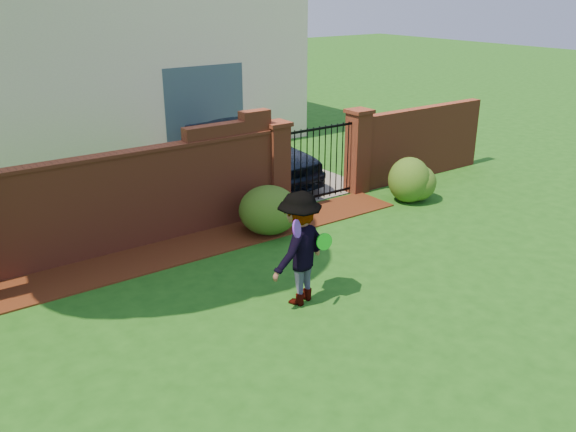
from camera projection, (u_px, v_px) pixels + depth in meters
ground at (299, 331)px, 8.15m from camera, size 80.00×80.00×0.01m
mulch_bed at (136, 262)px, 10.16m from camera, size 11.10×1.08×0.03m
brick_wall at (53, 213)px, 9.75m from camera, size 8.70×0.31×2.16m
brick_wall_return at (420, 143)px, 14.48m from camera, size 4.00×0.25×1.70m
pillar_left at (276, 167)px, 12.15m from camera, size 0.50×0.50×1.88m
pillar_right at (358, 151)px, 13.35m from camera, size 0.50×0.50×1.88m
iron_gate at (319, 163)px, 12.79m from camera, size 1.78×0.03×1.60m
driveway at (226, 160)px, 16.12m from camera, size 3.20×8.00×0.01m
house at (71, 33)px, 16.67m from camera, size 12.40×6.40×6.30m
car at (256, 152)px, 14.16m from camera, size 1.82×4.32×1.46m
shrub_left at (269, 210)px, 11.23m from camera, size 1.12×1.12×0.92m
shrub_middle at (409, 180)px, 12.88m from camera, size 0.90×0.90×0.98m
shrub_right at (415, 183)px, 13.00m from camera, size 0.91×0.91×0.80m
man at (301, 249)px, 8.60m from camera, size 1.24×0.95×1.70m
frisbee_purple at (297, 229)px, 8.07m from camera, size 0.25×0.20×0.25m
frisbee_green at (324, 242)px, 8.53m from camera, size 0.26×0.10×0.25m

